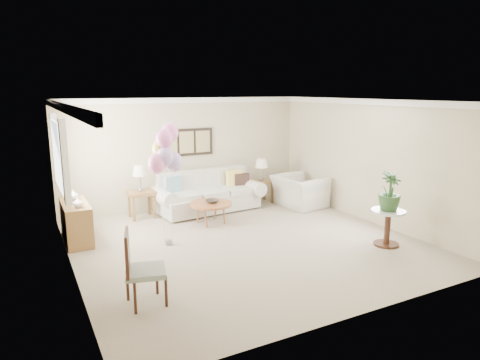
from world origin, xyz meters
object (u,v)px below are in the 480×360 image
at_px(coffee_table, 211,204).
at_px(accent_chair, 140,267).
at_px(balloon_cluster, 165,151).
at_px(armchair, 300,191).
at_px(sofa, 208,195).

xyz_separation_m(coffee_table, accent_chair, (-2.24, -2.79, 0.12)).
bearing_deg(balloon_cluster, accent_chair, -117.43).
relative_size(armchair, balloon_cluster, 0.52).
relative_size(sofa, balloon_cluster, 1.18).
distance_m(sofa, accent_chair, 4.54).
xyz_separation_m(accent_chair, balloon_cluster, (1.03, 1.98, 1.20)).
bearing_deg(sofa, armchair, -18.06).
xyz_separation_m(sofa, accent_chair, (-2.58, -3.73, 0.17)).
relative_size(accent_chair, balloon_cluster, 0.47).
relative_size(coffee_table, balloon_cluster, 0.40).
height_order(accent_chair, balloon_cluster, balloon_cluster).
bearing_deg(sofa, balloon_cluster, -131.59).
bearing_deg(coffee_table, balloon_cluster, -146.14).
relative_size(sofa, armchair, 2.28).
distance_m(armchair, balloon_cluster, 4.05).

